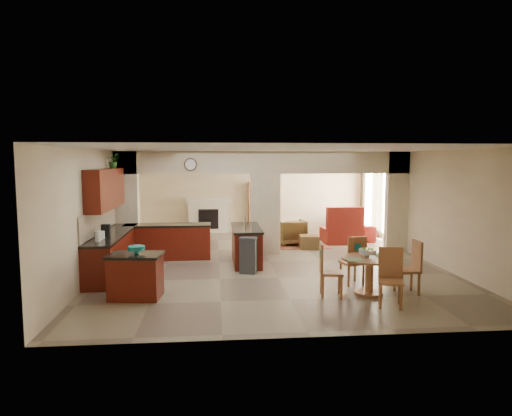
{
  "coord_description": "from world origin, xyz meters",
  "views": [
    {
      "loc": [
        -1.37,
        -11.3,
        2.56
      ],
      "look_at": [
        -0.32,
        0.3,
        1.34
      ],
      "focal_mm": 32.0,
      "sensor_mm": 36.0,
      "label": 1
    }
  ],
  "objects": [
    {
      "name": "chair_north",
      "position": [
        1.47,
        -2.33,
        0.55
      ],
      "size": [
        0.5,
        0.5,
        1.02
      ],
      "rotation": [
        0.0,
        0.0,
        3.37
      ],
      "color": "#A35F38",
      "rests_on": "floor"
    },
    {
      "name": "kitchen_island",
      "position": [
        -2.85,
        -2.83,
        0.42
      ],
      "size": [
        1.03,
        0.79,
        0.83
      ],
      "rotation": [
        0.0,
        0.0,
        -0.11
      ],
      "color": "#410F07",
      "rests_on": "floor"
    },
    {
      "name": "drape_a_right",
      "position": [
        3.93,
        2.9,
        1.2
      ],
      "size": [
        0.1,
        0.28,
        2.3
      ],
      "primitive_type": "cube",
      "color": "#45261B",
      "rests_on": "wall_right"
    },
    {
      "name": "drape_b_right",
      "position": [
        3.93,
        4.6,
        1.2
      ],
      "size": [
        0.1,
        0.28,
        2.3
      ],
      "primitive_type": "cube",
      "color": "#45261B",
      "rests_on": "wall_right"
    },
    {
      "name": "plant",
      "position": [
        -3.82,
        0.11,
        2.55
      ],
      "size": [
        0.36,
        0.33,
        0.36
      ],
      "primitive_type": "imported",
      "rotation": [
        0.0,
        0.0,
        0.16
      ],
      "color": "#195416",
      "rests_on": "upper_cabinets"
    },
    {
      "name": "chair_east",
      "position": [
        2.39,
        -3.0,
        0.55
      ],
      "size": [
        0.43,
        0.42,
        1.02
      ],
      "rotation": [
        0.0,
        0.0,
        4.71
      ],
      "color": "#A35F38",
      "rests_on": "floor"
    },
    {
      "name": "armchair",
      "position": [
        0.95,
        2.3,
        0.38
      ],
      "size": [
        0.89,
        0.91,
        0.76
      ],
      "primitive_type": "imported",
      "rotation": [
        0.0,
        0.0,
        3.24
      ],
      "color": "maroon",
      "rests_on": "floor"
    },
    {
      "name": "trash_can",
      "position": [
        -0.62,
        -1.12,
        0.38
      ],
      "size": [
        0.43,
        0.39,
        0.76
      ],
      "primitive_type": "cube",
      "rotation": [
        0.0,
        0.0,
        -0.26
      ],
      "color": "#313134",
      "rests_on": "floor"
    },
    {
      "name": "ceiling",
      "position": [
        0.0,
        0.0,
        2.8
      ],
      "size": [
        10.0,
        10.0,
        0.0
      ],
      "primitive_type": "plane",
      "rotation": [
        3.14,
        0.0,
        0.0
      ],
      "color": "white",
      "rests_on": "wall_back"
    },
    {
      "name": "partition_left_pier",
      "position": [
        -3.7,
        1.0,
        1.4
      ],
      "size": [
        0.6,
        0.25,
        2.8
      ],
      "primitive_type": "cube",
      "color": "beige",
      "rests_on": "floor"
    },
    {
      "name": "fruit_bowl",
      "position": [
        1.52,
        -2.98,
        0.81
      ],
      "size": [
        0.32,
        0.32,
        0.17
      ],
      "primitive_type": "cylinder",
      "color": "#76AF25",
      "rests_on": "dining_table"
    },
    {
      "name": "peninsula",
      "position": [
        -0.6,
        -0.11,
        0.46
      ],
      "size": [
        0.7,
        1.85,
        0.91
      ],
      "color": "#410F07",
      "rests_on": "floor"
    },
    {
      "name": "sofa",
      "position": [
        3.3,
        3.54,
        0.36
      ],
      "size": [
        2.59,
        1.28,
        0.72
      ],
      "primitive_type": "imported",
      "rotation": [
        0.0,
        0.0,
        1.44
      ],
      "color": "maroon",
      "rests_on": "floor"
    },
    {
      "name": "wall_left",
      "position": [
        -4.0,
        0.0,
        1.4
      ],
      "size": [
        0.0,
        10.0,
        10.0
      ],
      "primitive_type": "plane",
      "rotation": [
        1.57,
        0.0,
        1.57
      ],
      "color": "beige",
      "rests_on": "floor"
    },
    {
      "name": "wall_clock",
      "position": [
        -2.0,
        0.85,
        2.45
      ],
      "size": [
        0.34,
        0.03,
        0.34
      ],
      "primitive_type": "cylinder",
      "rotation": [
        1.57,
        0.0,
        0.0
      ],
      "color": "#4B2E19",
      "rests_on": "partition_header"
    },
    {
      "name": "floor",
      "position": [
        0.0,
        0.0,
        0.0
      ],
      "size": [
        10.0,
        10.0,
        0.0
      ],
      "primitive_type": "plane",
      "color": "#7B7055",
      "rests_on": "ground"
    },
    {
      "name": "chaise",
      "position": [
        2.55,
        2.46,
        0.23
      ],
      "size": [
        1.19,
        0.99,
        0.46
      ],
      "primitive_type": "cube",
      "rotation": [
        0.0,
        0.0,
        0.04
      ],
      "color": "maroon",
      "rests_on": "floor"
    },
    {
      "name": "wall_back",
      "position": [
        0.0,
        5.0,
        1.4
      ],
      "size": [
        8.0,
        0.0,
        8.0
      ],
      "primitive_type": "plane",
      "rotation": [
        1.57,
        0.0,
        0.0
      ],
      "color": "beige",
      "rests_on": "floor"
    },
    {
      "name": "partition_center_pier",
      "position": [
        0.0,
        1.0,
        1.1
      ],
      "size": [
        0.8,
        0.25,
        2.2
      ],
      "primitive_type": "cube",
      "color": "beige",
      "rests_on": "floor"
    },
    {
      "name": "ottoman",
      "position": [
        1.35,
        1.62,
        0.19
      ],
      "size": [
        0.56,
        0.56,
        0.38
      ],
      "primitive_type": "cube",
      "rotation": [
        0.0,
        0.0,
        -0.06
      ],
      "color": "maroon",
      "rests_on": "floor"
    },
    {
      "name": "wall_front",
      "position": [
        0.0,
        -5.0,
        1.4
      ],
      "size": [
        8.0,
        0.0,
        8.0
      ],
      "primitive_type": "plane",
      "rotation": [
        -1.57,
        0.0,
        0.0
      ],
      "color": "beige",
      "rests_on": "floor"
    },
    {
      "name": "rug",
      "position": [
        1.2,
        2.1,
        0.01
      ],
      "size": [
        1.6,
        1.3,
        0.01
      ],
      "primitive_type": "cube",
      "color": "brown",
      "rests_on": "floor"
    },
    {
      "name": "upper_cabinets",
      "position": [
        -3.82,
        -0.8,
        1.92
      ],
      "size": [
        0.35,
        2.4,
        0.9
      ],
      "primitive_type": "cube",
      "color": "#410F07",
      "rests_on": "wall_left"
    },
    {
      "name": "chair_south",
      "position": [
        1.71,
        -3.67,
        0.55
      ],
      "size": [
        0.53,
        0.53,
        1.02
      ],
      "rotation": [
        0.0,
        0.0,
        -0.32
      ],
      "color": "#A35F38",
      "rests_on": "floor"
    },
    {
      "name": "glazed_door",
      "position": [
        3.97,
        3.15,
        1.05
      ],
      "size": [
        0.02,
        0.7,
        2.1
      ],
      "primitive_type": "cube",
      "color": "white",
      "rests_on": "wall_right"
    },
    {
      "name": "kitchen_counter",
      "position": [
        -3.26,
        -0.25,
        0.46
      ],
      "size": [
        2.52,
        3.29,
        1.48
      ],
      "color": "#410F07",
      "rests_on": "floor"
    },
    {
      "name": "drape_a_left",
      "position": [
        3.93,
        1.7,
        1.2
      ],
      "size": [
        0.1,
        0.28,
        2.3
      ],
      "primitive_type": "cube",
      "color": "#45261B",
      "rests_on": "wall_right"
    },
    {
      "name": "partition_right_pier",
      "position": [
        3.7,
        1.0,
        1.4
      ],
      "size": [
        0.6,
        0.25,
        2.8
      ],
      "primitive_type": "cube",
      "color": "beige",
      "rests_on": "floor"
    },
    {
      "name": "chair_west",
      "position": [
        0.71,
        -3.05,
        0.55
      ],
      "size": [
        0.48,
        0.48,
        1.02
      ],
      "rotation": [
        0.0,
        0.0,
        1.42
      ],
      "color": "#A35F38",
      "rests_on": "floor"
    },
    {
      "name": "window_a",
      "position": [
        3.97,
        2.3,
        1.2
      ],
      "size": [
        0.02,
        0.9,
        1.9
      ],
      "primitive_type": "cube",
      "color": "white",
      "rests_on": "wall_right"
    },
    {
      "name": "teal_bowl",
      "position": [
        -2.83,
        -2.8,
        0.91
      ],
      "size": [
        0.31,
        0.31,
        0.15
      ],
      "primitive_type": "cylinder",
      "color": "#13827F",
      "rests_on": "kitchen_island"
    },
    {
      "name": "wall_right",
      "position": [
        4.0,
        0.0,
        1.4
      ],
      "size": [
        0.0,
        10.0,
        10.0
      ],
      "primitive_type": "plane",
      "rotation": [
        1.57,
        0.0,
        -1.57
      ],
      "color": "beige",
      "rests_on": "floor"
    },
    {
      "name": "dining_table",
      "position": [
        1.55,
        -3.01,
        0.49
      ],
      "size": [
        1.06,
        1.06,
        0.72
      ],
      "color": "#A35F38",
      "rests_on": "floor"
    },
    {
      "name": "fireplace",
      "position": [
        -1.6,
        4.83,
        0.61
      ],
      "size": [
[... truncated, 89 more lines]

